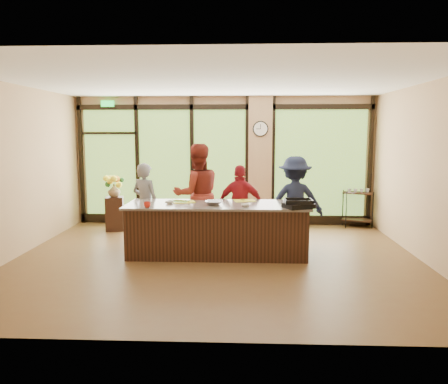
# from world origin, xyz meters

# --- Properties ---
(floor) EXTENTS (7.00, 7.00, 0.00)m
(floor) POSITION_xyz_m (0.00, 0.00, 0.00)
(floor) COLOR brown
(floor) RESTS_ON ground
(ceiling) EXTENTS (7.00, 7.00, 0.00)m
(ceiling) POSITION_xyz_m (0.00, 0.00, 3.00)
(ceiling) COLOR white
(ceiling) RESTS_ON back_wall
(back_wall) EXTENTS (7.00, 0.00, 7.00)m
(back_wall) POSITION_xyz_m (0.00, 3.00, 1.50)
(back_wall) COLOR tan
(back_wall) RESTS_ON floor
(left_wall) EXTENTS (0.00, 6.00, 6.00)m
(left_wall) POSITION_xyz_m (-3.50, 0.00, 1.50)
(left_wall) COLOR tan
(left_wall) RESTS_ON floor
(right_wall) EXTENTS (0.00, 6.00, 6.00)m
(right_wall) POSITION_xyz_m (3.50, 0.00, 1.50)
(right_wall) COLOR tan
(right_wall) RESTS_ON floor
(window_wall) EXTENTS (6.90, 0.12, 3.00)m
(window_wall) POSITION_xyz_m (0.16, 2.95, 1.39)
(window_wall) COLOR tan
(window_wall) RESTS_ON floor
(island_base) EXTENTS (3.10, 1.00, 0.88)m
(island_base) POSITION_xyz_m (0.00, 0.30, 0.44)
(island_base) COLOR #331A11
(island_base) RESTS_ON floor
(countertop) EXTENTS (3.20, 1.10, 0.04)m
(countertop) POSITION_xyz_m (0.00, 0.30, 0.90)
(countertop) COLOR #71675D
(countertop) RESTS_ON island_base
(wall_clock) EXTENTS (0.36, 0.04, 0.36)m
(wall_clock) POSITION_xyz_m (0.85, 2.87, 2.25)
(wall_clock) COLOR black
(wall_clock) RESTS_ON window_wall
(cook_left) EXTENTS (0.68, 0.59, 1.59)m
(cook_left) POSITION_xyz_m (-1.45, 1.05, 0.79)
(cook_left) COLOR slate
(cook_left) RESTS_ON floor
(cook_midleft) EXTENTS (1.15, 1.02, 1.96)m
(cook_midleft) POSITION_xyz_m (-0.43, 1.03, 0.98)
(cook_midleft) COLOR maroon
(cook_midleft) RESTS_ON floor
(cook_midright) EXTENTS (0.94, 0.45, 1.55)m
(cook_midright) POSITION_xyz_m (0.41, 1.01, 0.78)
(cook_midright) COLOR maroon
(cook_midright) RESTS_ON floor
(cook_right) EXTENTS (1.13, 0.67, 1.72)m
(cook_right) POSITION_xyz_m (1.45, 1.07, 0.86)
(cook_right) COLOR #171D33
(cook_right) RESTS_ON floor
(roasting_pan) EXTENTS (0.56, 0.50, 0.08)m
(roasting_pan) POSITION_xyz_m (1.38, -0.07, 0.96)
(roasting_pan) COLOR black
(roasting_pan) RESTS_ON countertop
(mixing_bowl) EXTENTS (0.35, 0.35, 0.07)m
(mixing_bowl) POSITION_xyz_m (-0.06, 0.18, 0.96)
(mixing_bowl) COLOR silver
(mixing_bowl) RESTS_ON countertop
(cutting_board_left) EXTENTS (0.45, 0.37, 0.01)m
(cutting_board_left) POSITION_xyz_m (-0.73, 0.50, 0.93)
(cutting_board_left) COLOR #539737
(cutting_board_left) RESTS_ON countertop
(cutting_board_center) EXTENTS (0.45, 0.39, 0.01)m
(cutting_board_center) POSITION_xyz_m (-0.61, 0.45, 0.93)
(cutting_board_center) COLOR yellow
(cutting_board_center) RESTS_ON countertop
(cutting_board_right) EXTENTS (0.43, 0.36, 0.01)m
(cutting_board_right) POSITION_xyz_m (0.48, 0.65, 0.93)
(cutting_board_right) COLOR yellow
(cutting_board_right) RESTS_ON countertop
(prep_bowl_near) EXTENTS (0.18, 0.18, 0.04)m
(prep_bowl_near) POSITION_xyz_m (-0.85, 0.29, 0.94)
(prep_bowl_near) COLOR silver
(prep_bowl_near) RESTS_ON countertop
(prep_bowl_mid) EXTENTS (0.18, 0.18, 0.04)m
(prep_bowl_mid) POSITION_xyz_m (0.49, 0.03, 0.94)
(prep_bowl_mid) COLOR silver
(prep_bowl_mid) RESTS_ON countertop
(prep_bowl_far) EXTENTS (0.15, 0.15, 0.03)m
(prep_bowl_far) POSITION_xyz_m (-0.00, 0.66, 0.93)
(prep_bowl_far) COLOR silver
(prep_bowl_far) RESTS_ON countertop
(red_ramekin) EXTENTS (0.14, 0.14, 0.09)m
(red_ramekin) POSITION_xyz_m (-1.15, -0.13, 0.97)
(red_ramekin) COLOR red
(red_ramekin) RESTS_ON countertop
(flower_stand) EXTENTS (0.44, 0.44, 0.75)m
(flower_stand) POSITION_xyz_m (-2.39, 2.15, 0.38)
(flower_stand) COLOR #331A11
(flower_stand) RESTS_ON floor
(flower_vase) EXTENTS (0.35, 0.35, 0.28)m
(flower_vase) POSITION_xyz_m (-2.39, 2.15, 0.90)
(flower_vase) COLOR olive
(flower_vase) RESTS_ON flower_stand
(bar_cart) EXTENTS (0.75, 0.59, 0.89)m
(bar_cart) POSITION_xyz_m (3.10, 2.75, 0.54)
(bar_cart) COLOR #331A11
(bar_cart) RESTS_ON floor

